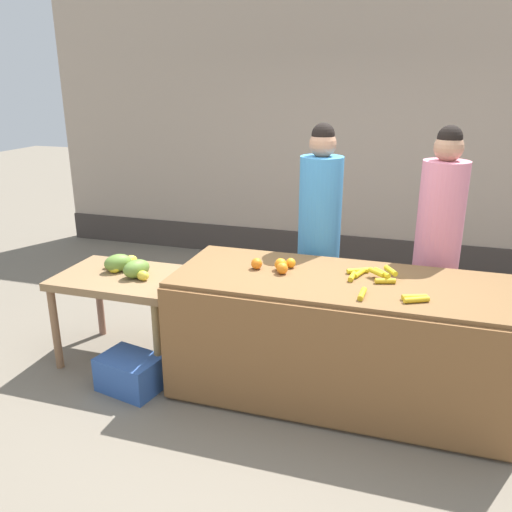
# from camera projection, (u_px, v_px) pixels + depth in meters

# --- Properties ---
(ground_plane) EXTENTS (24.00, 24.00, 0.00)m
(ground_plane) POSITION_uv_depth(u_px,v_px,m) (285.00, 383.00, 3.92)
(ground_plane) COLOR #756B5B
(market_wall_back) EXTENTS (7.68, 0.23, 3.19)m
(market_wall_back) POSITION_uv_depth(u_px,v_px,m) (350.00, 134.00, 6.10)
(market_wall_back) COLOR tan
(market_wall_back) RESTS_ON ground
(fruit_stall_counter) EXTENTS (2.29, 0.90, 0.89)m
(fruit_stall_counter) POSITION_uv_depth(u_px,v_px,m) (338.00, 338.00, 3.66)
(fruit_stall_counter) COLOR brown
(fruit_stall_counter) RESTS_ON ground
(side_table_wooden) EXTENTS (0.98, 0.70, 0.73)m
(side_table_wooden) POSITION_uv_depth(u_px,v_px,m) (123.00, 286.00, 4.09)
(side_table_wooden) COLOR olive
(side_table_wooden) RESTS_ON ground
(banana_bunch_pile) EXTENTS (0.56, 0.55, 0.07)m
(banana_bunch_pile) POSITION_uv_depth(u_px,v_px,m) (379.00, 281.00, 3.42)
(banana_bunch_pile) COLOR gold
(banana_bunch_pile) RESTS_ON fruit_stall_counter
(orange_pile) EXTENTS (0.30, 0.22, 0.09)m
(orange_pile) POSITION_uv_depth(u_px,v_px,m) (277.00, 265.00, 3.68)
(orange_pile) COLOR orange
(orange_pile) RESTS_ON fruit_stall_counter
(mango_papaya_pile) EXTENTS (0.49, 0.43, 0.14)m
(mango_papaya_pile) POSITION_uv_depth(u_px,v_px,m) (128.00, 266.00, 4.08)
(mango_papaya_pile) COLOR #DBC845
(mango_papaya_pile) RESTS_ON side_table_wooden
(vendor_woman_blue_shirt) EXTENTS (0.34, 0.34, 1.86)m
(vendor_woman_blue_shirt) POSITION_uv_depth(u_px,v_px,m) (319.00, 240.00, 4.22)
(vendor_woman_blue_shirt) COLOR #33333D
(vendor_woman_blue_shirt) RESTS_ON ground
(vendor_woman_pink_shirt) EXTENTS (0.34, 0.34, 1.87)m
(vendor_woman_pink_shirt) POSITION_uv_depth(u_px,v_px,m) (437.00, 249.00, 3.97)
(vendor_woman_pink_shirt) COLOR #33333D
(vendor_woman_pink_shirt) RESTS_ON ground
(produce_crate) EXTENTS (0.50, 0.40, 0.26)m
(produce_crate) POSITION_uv_depth(u_px,v_px,m) (131.00, 373.00, 3.82)
(produce_crate) COLOR #3359A5
(produce_crate) RESTS_ON ground
(produce_sack) EXTENTS (0.38, 0.42, 0.46)m
(produce_sack) POSITION_uv_depth(u_px,v_px,m) (238.00, 313.00, 4.58)
(produce_sack) COLOR maroon
(produce_sack) RESTS_ON ground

